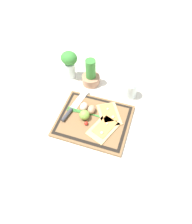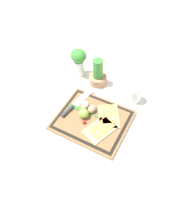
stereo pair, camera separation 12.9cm
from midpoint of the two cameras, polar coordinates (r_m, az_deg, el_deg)
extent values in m
plane|color=silver|center=(1.29, 1.93, -2.57)|extent=(6.00, 6.00, 0.00)
cube|color=brown|center=(1.29, 1.94, -2.35)|extent=(0.42, 0.36, 0.02)
cube|color=black|center=(1.28, 1.95, -2.12)|extent=(0.39, 0.33, 0.00)
cube|color=brown|center=(1.28, 1.95, -2.08)|extent=(0.36, 0.29, 0.00)
cube|color=tan|center=(1.23, 4.00, -4.81)|extent=(0.17, 0.21, 0.01)
cube|color=#E08E47|center=(1.24, 4.46, -4.33)|extent=(0.13, 0.16, 0.00)
sphere|color=silver|center=(1.21, 3.44, -5.76)|extent=(0.02, 0.02, 0.02)
sphere|color=silver|center=(1.24, 5.21, -3.61)|extent=(0.01, 0.01, 0.01)
cube|color=tan|center=(1.29, 6.21, -1.34)|extent=(0.19, 0.21, 0.01)
cube|color=#E08E47|center=(1.29, 6.16, -0.74)|extent=(0.14, 0.16, 0.00)
sphere|color=silver|center=(1.27, 7.08, -2.08)|extent=(0.02, 0.02, 0.02)
sphere|color=silver|center=(1.30, 6.07, 0.18)|extent=(0.01, 0.01, 0.01)
cube|color=silver|center=(1.38, -0.85, 3.55)|extent=(0.07, 0.19, 0.00)
cylinder|color=#38383D|center=(1.30, -4.67, 0.10)|extent=(0.04, 0.10, 0.02)
ellipsoid|color=tan|center=(1.29, 1.76, 0.64)|extent=(0.04, 0.06, 0.04)
ellipsoid|color=beige|center=(1.31, -0.08, 1.63)|extent=(0.04, 0.06, 0.04)
sphere|color=#7FB742|center=(1.26, -0.32, -0.54)|extent=(0.06, 0.06, 0.06)
sphere|color=red|center=(1.25, -0.20, -2.79)|extent=(0.02, 0.02, 0.02)
cylinder|color=#388433|center=(1.29, 1.98, -0.81)|extent=(0.33, 0.03, 0.01)
cylinder|color=#388433|center=(1.29, 1.98, -0.81)|extent=(0.33, 0.01, 0.01)
cylinder|color=#388433|center=(1.29, 1.98, -0.81)|extent=(0.33, 0.04, 0.01)
cylinder|color=#AD7A5B|center=(1.48, 2.98, 8.35)|extent=(0.12, 0.12, 0.06)
cylinder|color=#388433|center=(1.43, 3.12, 10.67)|extent=(0.07, 0.07, 0.16)
cylinder|color=silver|center=(1.39, 12.88, 4.35)|extent=(0.08, 0.08, 0.10)
cylinder|color=olive|center=(1.41, 12.65, 3.50)|extent=(0.07, 0.07, 0.04)
cylinder|color=silver|center=(1.35, 13.31, 5.96)|extent=(0.08, 0.08, 0.01)
cylinder|color=silver|center=(1.52, -1.93, 11.38)|extent=(0.07, 0.07, 0.11)
ellipsoid|color=#388433|center=(1.46, -2.05, 14.37)|extent=(0.11, 0.10, 0.09)
camera|label=1|loc=(0.06, -87.13, 3.76)|focal=35.00mm
camera|label=2|loc=(0.06, 92.87, -3.76)|focal=35.00mm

